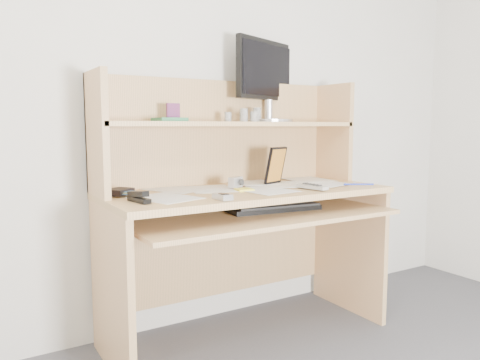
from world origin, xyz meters
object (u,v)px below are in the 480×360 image
keyboard (273,207)px  monitor (267,79)px  tv_remote (312,187)px  game_case (276,165)px  desk (239,198)px

keyboard → monitor: bearing=67.1°
tv_remote → game_case: bearing=89.4°
tv_remote → monitor: 0.70m
tv_remote → monitor: monitor is taller
desk → game_case: (0.22, -0.00, 0.16)m
desk → tv_remote: desk is taller
desk → tv_remote: (0.26, -0.25, 0.07)m
keyboard → monitor: (0.19, 0.34, 0.65)m
desk → keyboard: size_ratio=2.95×
keyboard → desk: bearing=126.7°
tv_remote → game_case: 0.27m
desk → keyboard: (0.09, -0.16, -0.03)m
monitor → tv_remote: bearing=-114.7°
keyboard → tv_remote: size_ratio=2.82×
desk → monitor: 0.71m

